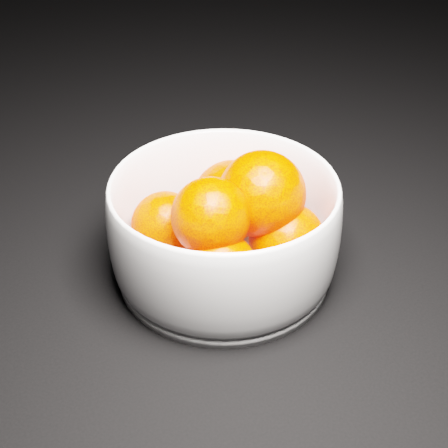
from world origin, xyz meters
name	(u,v)px	position (x,y,z in m)	size (l,w,h in m)	color
bowl	(224,229)	(-0.25, 0.22, 0.05)	(0.19, 0.19, 0.09)	silver
orange_pile	(234,219)	(-0.24, 0.22, 0.05)	(0.14, 0.15, 0.11)	#FF2F00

